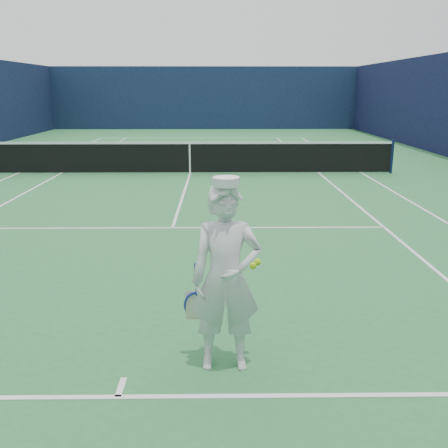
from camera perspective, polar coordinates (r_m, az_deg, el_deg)
name	(u,v)px	position (r m, az deg, el deg)	size (l,w,h in m)	color
ground	(190,174)	(15.95, -3.90, 5.76)	(80.00, 80.00, 0.00)	#2B733B
court_markings	(190,174)	(15.95, -3.90, 5.78)	(11.03, 23.83, 0.01)	white
windscreen_fence	(189,109)	(15.74, -4.03, 12.96)	(20.12, 36.12, 4.00)	#0F1B37
tennis_net	(190,156)	(15.86, -3.93, 7.74)	(12.88, 0.09, 1.07)	#141E4C
tennis_player	(226,278)	(4.67, 0.22, -6.20)	(0.77, 0.47, 1.86)	white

